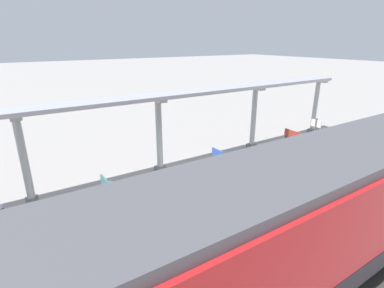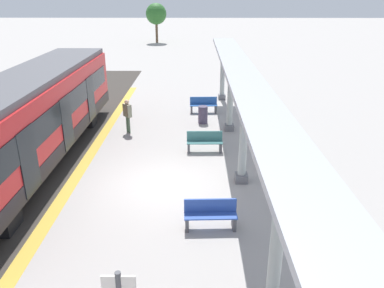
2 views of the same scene
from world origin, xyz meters
name	(u,v)px [view 1 (image 1 of 2)]	position (x,y,z in m)	size (l,w,h in m)	color
ground_plane	(199,197)	(0.00, 0.00, 0.00)	(176.00, 176.00, 0.00)	#A19C97
tactile_edge_strip	(255,238)	(-3.12, 0.00, 0.00)	(0.44, 28.84, 0.01)	gold
trackbed	(304,274)	(-4.94, 0.00, 0.00)	(3.20, 40.84, 0.01)	#38332D
train_near_carriage	(262,240)	(-4.94, 1.76, 1.83)	(2.65, 14.20, 3.48)	red
canopy_pillar_nearest	(315,107)	(2.89, -11.04, 1.79)	(1.10, 0.44, 3.52)	slate
canopy_pillar_second	(253,119)	(2.89, -5.58, 1.79)	(1.10, 0.44, 3.52)	slate
canopy_pillar_third	(159,136)	(2.89, 0.24, 1.79)	(1.10, 0.44, 3.52)	slate
canopy_pillar_fourth	(24,162)	(2.89, 5.64, 1.79)	(1.10, 0.44, 3.52)	slate
canopy_beam	(159,96)	(2.89, 0.17, 3.60)	(1.20, 23.23, 0.16)	#A8AAB2
bench_near_end	(111,190)	(1.64, 3.02, 0.44)	(1.51, 0.47, 0.86)	#3C7473
bench_far_end	(224,159)	(1.69, -2.60, 0.44)	(1.52, 0.50, 0.86)	#2F50A8
bench_extra_slot	(296,138)	(1.99, -8.24, 0.44)	(1.52, 0.50, 0.86)	#9E3427
platform_info_sign	(315,135)	(0.03, -7.10, 1.33)	(0.56, 0.10, 2.20)	#4C4C51
passenger_waiting_near_edge	(67,252)	(-1.96, 5.26, 1.02)	(0.47, 0.50, 1.63)	#465D47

